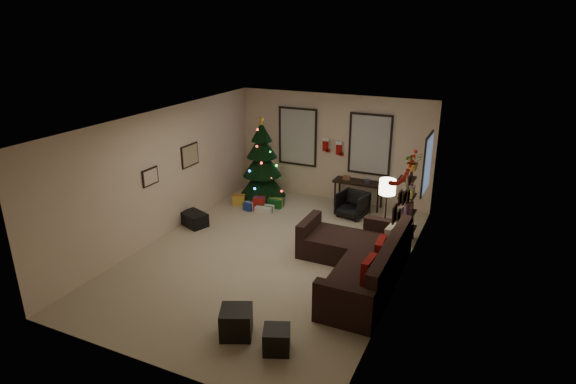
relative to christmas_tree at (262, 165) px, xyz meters
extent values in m
plane|color=#BAAB8D|center=(1.59, -2.69, -0.91)|extent=(7.00, 7.00, 0.00)
plane|color=white|center=(1.59, -2.69, 1.79)|extent=(7.00, 7.00, 0.00)
plane|color=beige|center=(1.59, 0.81, 0.44)|extent=(5.00, 0.00, 5.00)
plane|color=beige|center=(1.59, -6.19, 0.44)|extent=(5.00, 0.00, 5.00)
plane|color=beige|center=(-0.91, -2.69, 0.44)|extent=(0.00, 7.00, 7.00)
plane|color=beige|center=(4.09, -2.69, 0.44)|extent=(0.00, 7.00, 7.00)
cube|color=#728CB2|center=(0.64, 0.78, 0.64)|extent=(0.94, 0.02, 1.35)
cube|color=beige|center=(0.64, 0.78, 0.64)|extent=(0.94, 0.03, 1.35)
cube|color=#728CB2|center=(2.54, 0.78, 0.64)|extent=(0.94, 0.02, 1.35)
cube|color=beige|center=(2.54, 0.78, 0.64)|extent=(0.94, 0.03, 1.35)
cube|color=#728CB2|center=(4.06, -0.14, 0.59)|extent=(0.05, 0.27, 1.17)
cube|color=beige|center=(4.06, -0.14, 0.59)|extent=(0.05, 0.45, 1.17)
cylinder|color=black|center=(0.00, 0.00, -0.78)|extent=(0.09, 0.09, 0.26)
cone|color=black|center=(0.00, 0.00, -0.39)|extent=(1.18, 1.18, 0.83)
cone|color=black|center=(0.00, 0.00, 0.09)|extent=(0.98, 0.98, 0.70)
cone|color=black|center=(0.00, 0.00, 0.53)|extent=(0.77, 0.77, 0.61)
cone|color=black|center=(0.00, 0.00, 0.87)|extent=(0.52, 0.52, 0.48)
cylinder|color=maroon|center=(0.00, 0.00, -0.89)|extent=(0.96, 0.96, 0.03)
cube|color=navy|center=(0.04, -0.79, -0.81)|extent=(0.22, 0.22, 0.20)
cube|color=gold|center=(-0.36, -0.59, -0.79)|extent=(0.30, 0.22, 0.25)
cube|color=silver|center=(0.44, -0.74, -0.84)|extent=(0.40, 0.30, 0.15)
cube|color=maroon|center=(0.24, -0.64, -0.76)|extent=(0.28, 0.25, 0.30)
cube|color=#14591E|center=(0.54, -0.34, -0.80)|extent=(0.35, 0.28, 0.22)
cube|color=black|center=(3.62, -2.92, -0.69)|extent=(0.94, 2.51, 0.44)
cube|color=black|center=(3.99, -2.92, -0.24)|extent=(0.20, 2.51, 0.46)
cube|color=black|center=(3.62, -4.28, -0.57)|extent=(0.94, 0.20, 0.69)
cube|color=black|center=(3.62, -1.57, -0.57)|extent=(0.94, 0.20, 0.69)
cube|color=black|center=(2.70, -2.14, -0.69)|extent=(0.89, 0.94, 0.44)
cube|color=black|center=(2.17, -2.14, -0.57)|extent=(0.18, 0.94, 0.69)
cube|color=maroon|center=(3.80, -3.59, -0.27)|extent=(0.15, 0.45, 0.45)
cube|color=maroon|center=(3.80, -2.88, -0.27)|extent=(0.16, 0.48, 0.48)
cube|color=#C0AF9B|center=(3.80, -2.14, -0.28)|extent=(0.15, 0.40, 0.39)
cube|color=black|center=(2.26, -5.14, -0.70)|extent=(0.60, 0.60, 0.43)
cube|color=black|center=(2.96, -5.21, -0.74)|extent=(0.49, 0.49, 0.35)
cube|color=black|center=(2.38, 0.53, -0.27)|extent=(1.23, 0.44, 0.04)
cylinder|color=black|center=(1.84, 0.36, -0.60)|extent=(0.04, 0.04, 0.61)
cylinder|color=black|center=(1.84, 0.71, -0.60)|extent=(0.04, 0.04, 0.61)
cylinder|color=black|center=(2.92, 0.36, -0.60)|extent=(0.04, 0.04, 0.61)
cylinder|color=black|center=(2.92, 0.71, -0.60)|extent=(0.04, 0.04, 0.61)
imported|color=black|center=(2.44, -0.12, -0.61)|extent=(0.68, 0.65, 0.60)
cube|color=black|center=(3.91, -1.18, -0.11)|extent=(0.05, 0.05, 1.60)
cube|color=black|center=(3.91, -0.75, -0.11)|extent=(0.05, 0.05, 1.60)
cube|color=black|center=(3.88, -0.97, -0.60)|extent=(0.30, 0.44, 0.03)
cube|color=black|center=(3.88, -0.97, -0.25)|extent=(0.30, 0.44, 0.03)
cube|color=black|center=(3.88, -0.97, 0.11)|extent=(0.30, 0.44, 0.03)
cube|color=black|center=(3.88, -0.97, 0.46)|extent=(0.30, 0.44, 0.03)
imported|color=#4C4C4C|center=(3.89, -0.96, 0.90)|extent=(0.57, 0.55, 0.50)
cylinder|color=black|center=(3.54, -1.51, -0.90)|extent=(0.26, 0.26, 0.03)
cylinder|color=black|center=(3.54, -1.51, -0.26)|extent=(0.03, 0.03, 1.26)
cylinder|color=white|center=(3.54, -1.51, 0.44)|extent=(0.32, 0.32, 0.30)
cube|color=black|center=(-0.89, -1.76, 0.61)|extent=(0.04, 0.60, 0.50)
cube|color=tan|center=(-0.89, -1.76, 0.61)|extent=(0.01, 0.54, 0.45)
cube|color=black|center=(-0.89, -3.10, 0.50)|extent=(0.04, 0.45, 0.35)
cube|color=beige|center=(-0.89, -3.10, 0.50)|extent=(0.01, 0.41, 0.31)
cube|color=black|center=(4.07, -3.29, 0.64)|extent=(0.03, 0.22, 0.28)
cube|color=black|center=(4.07, -2.94, 0.79)|extent=(0.03, 0.18, 0.22)
cube|color=black|center=(4.07, -2.94, 0.49)|extent=(0.03, 0.20, 0.16)
cube|color=black|center=(4.07, -2.59, 0.67)|extent=(0.03, 0.26, 0.20)
cube|color=black|center=(4.07, -2.24, 0.57)|extent=(0.03, 0.18, 0.24)
cube|color=black|center=(4.07, -2.24, 0.87)|extent=(0.03, 0.16, 0.16)
cube|color=#990F0C|center=(1.44, 0.67, 0.52)|extent=(0.14, 0.04, 0.30)
cube|color=white|center=(1.44, 0.67, 0.67)|extent=(0.16, 0.05, 0.08)
cube|color=#990F0C|center=(1.51, 0.67, 0.39)|extent=(0.10, 0.04, 0.08)
cube|color=#990F0C|center=(1.77, 0.75, 0.45)|extent=(0.14, 0.04, 0.30)
cube|color=white|center=(1.77, 0.75, 0.60)|extent=(0.16, 0.05, 0.08)
cube|color=#990F0C|center=(1.84, 0.75, 0.32)|extent=(0.10, 0.04, 0.08)
cube|color=black|center=(-0.63, -2.12, -0.76)|extent=(0.71, 0.60, 0.30)
camera|label=1|loc=(5.43, -10.17, 3.49)|focal=29.70mm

